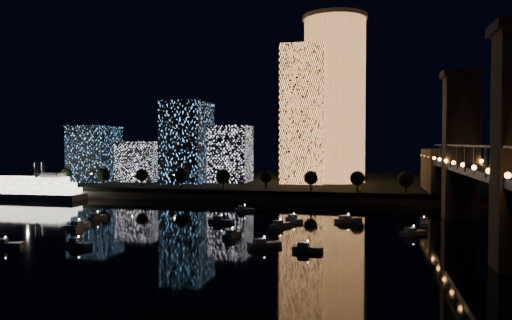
# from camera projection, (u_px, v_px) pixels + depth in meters

# --- Properties ---
(ground) EXTENTS (520.00, 520.00, 0.00)m
(ground) POSITION_uv_depth(u_px,v_px,m) (237.00, 238.00, 134.74)
(ground) COLOR black
(ground) RESTS_ON ground
(far_bank) EXTENTS (420.00, 160.00, 5.00)m
(far_bank) POSITION_uv_depth(u_px,v_px,m) (308.00, 183.00, 290.65)
(far_bank) COLOR black
(far_bank) RESTS_ON ground
(seawall) EXTENTS (420.00, 6.00, 3.00)m
(seawall) POSITION_uv_depth(u_px,v_px,m) (286.00, 199.00, 214.63)
(seawall) COLOR #6B5E4C
(seawall) RESTS_ON ground
(tower_cylindrical) EXTENTS (34.00, 34.00, 87.33)m
(tower_cylindrical) POSITION_uv_depth(u_px,v_px,m) (334.00, 99.00, 263.10)
(tower_cylindrical) COLOR #FF9D51
(tower_cylindrical) RESTS_ON far_bank
(tower_rectangular) EXTENTS (22.11, 22.11, 70.36)m
(tower_rectangular) POSITION_uv_depth(u_px,v_px,m) (304.00, 115.00, 256.83)
(tower_rectangular) COLOR #FF9D51
(tower_rectangular) RESTS_ON far_bank
(midrise_blocks) EXTENTS (93.39, 34.92, 42.01)m
(midrise_blocks) POSITION_uv_depth(u_px,v_px,m) (168.00, 150.00, 265.38)
(midrise_blocks) COLOR white
(midrise_blocks) RESTS_ON far_bank
(truss_bridge) EXTENTS (13.00, 266.00, 50.00)m
(truss_bridge) POSITION_uv_depth(u_px,v_px,m) (495.00, 181.00, 123.54)
(truss_bridge) COLOR navy
(truss_bridge) RESTS_ON ground
(riverboat) EXTENTS (58.04, 12.63, 17.45)m
(riverboat) POSITION_uv_depth(u_px,v_px,m) (22.00, 189.00, 229.43)
(riverboat) COLOR silver
(riverboat) RESTS_ON ground
(motorboats) EXTENTS (110.29, 78.90, 2.78)m
(motorboats) POSITION_uv_depth(u_px,v_px,m) (238.00, 227.00, 147.49)
(motorboats) COLOR silver
(motorboats) RESTS_ON ground
(esplanade_trees) EXTENTS (166.22, 6.76, 8.88)m
(esplanade_trees) POSITION_uv_depth(u_px,v_px,m) (233.00, 177.00, 225.75)
(esplanade_trees) COLOR black
(esplanade_trees) RESTS_ON far_bank
(street_lamps) EXTENTS (132.70, 0.70, 5.65)m
(street_lamps) POSITION_uv_depth(u_px,v_px,m) (219.00, 178.00, 233.53)
(street_lamps) COLOR black
(street_lamps) RESTS_ON far_bank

